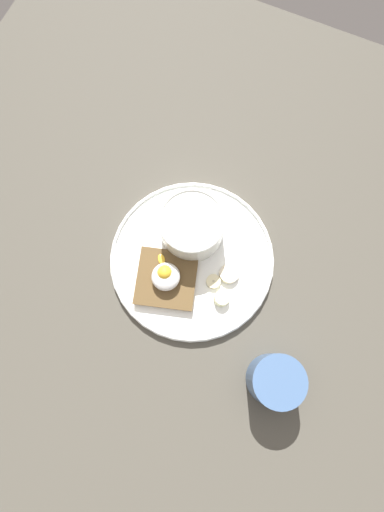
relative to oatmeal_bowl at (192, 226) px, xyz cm
name	(u,v)px	position (x,y,z in cm)	size (l,w,h in cm)	color
ground_plane	(192,261)	(-4.58, -2.05, -5.62)	(120.00, 120.00, 2.00)	#49453C
plate	(192,259)	(-4.58, -2.05, -3.82)	(30.12, 30.12, 1.60)	white
oatmeal_bowl	(192,226)	(0.00, 0.00, 0.00)	(11.69, 11.69, 7.24)	white
toast_slice	(166,279)	(-10.02, 0.55, -2.80)	(13.15, 13.15, 1.46)	brown
poached_egg	(166,276)	(-9.90, 0.65, -0.65)	(6.46, 5.83, 3.54)	white
banana_slice_front	(213,282)	(-6.99, -7.34, -3.18)	(2.96, 2.94, 0.93)	beige
banana_slice_left	(222,299)	(-9.29, -9.87, -2.81)	(3.41, 3.24, 1.84)	beige
banana_slice_back	(228,276)	(-4.94, -9.35, -3.03)	(3.93, 3.86, 1.35)	#F2E4C2
coffee_mug	(275,380)	(-18.48, -23.06, -0.38)	(8.59, 8.59, 8.25)	#3F5D89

